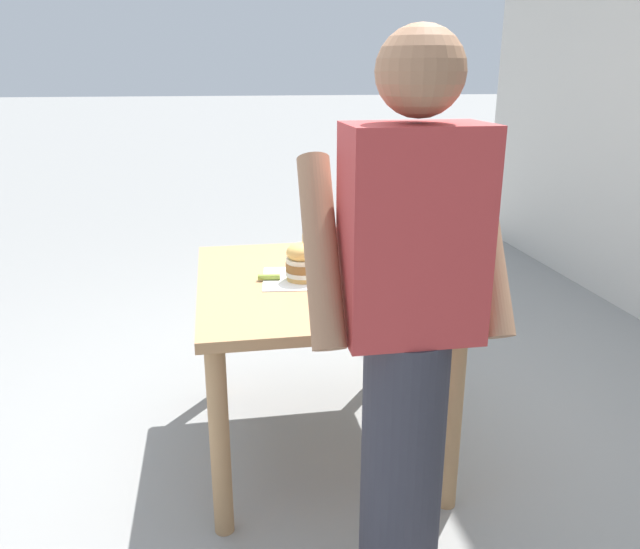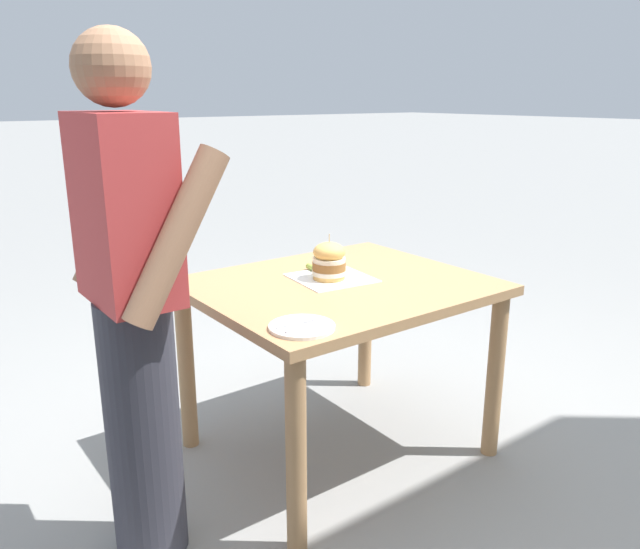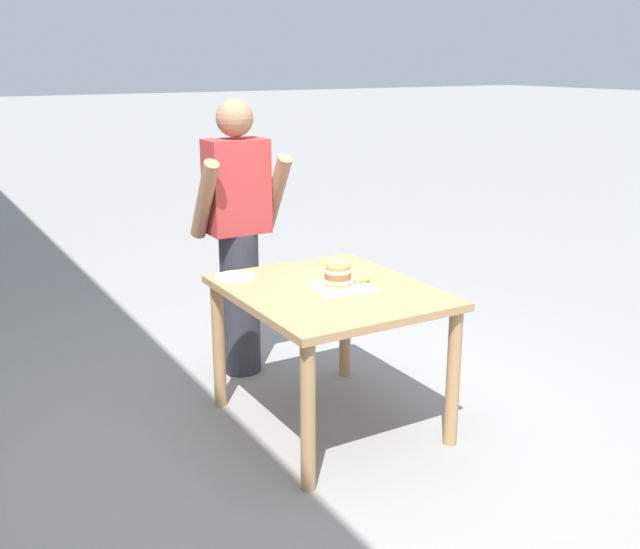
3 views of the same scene
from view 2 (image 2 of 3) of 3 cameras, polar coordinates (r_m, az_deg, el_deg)
The scene contains 7 objects.
ground_plane at distance 2.87m, azimuth 1.67°, elevation -15.56°, with size 80.00×80.00×0.00m, color gray.
patio_table at distance 2.59m, azimuth 1.78°, elevation -3.14°, with size 0.96×1.14×0.77m.
serving_paper at distance 2.60m, azimuth 1.05°, elevation -0.31°, with size 0.30×0.30×0.00m, color white.
sandwich at distance 2.56m, azimuth 0.84°, elevation 1.25°, with size 0.14×0.14×0.19m.
pickle_spear at distance 2.70m, azimuth -0.64°, elevation 0.58°, with size 0.02×0.02×0.09m, color #8EA83D.
side_plate_with_forks at distance 2.05m, azimuth -1.67°, elevation -4.79°, with size 0.22×0.22×0.02m.
diner_across_table at distance 2.01m, azimuth -16.67°, elevation -2.58°, with size 0.55×0.35×1.69m.
Camera 2 is at (-1.91, 1.52, 1.50)m, focal length 35.00 mm.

